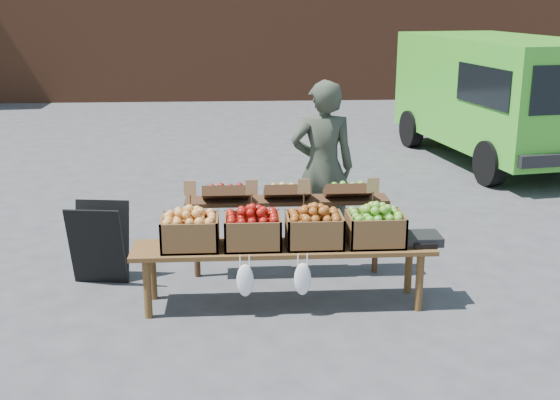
{
  "coord_description": "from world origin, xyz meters",
  "views": [
    {
      "loc": [
        -1.43,
        -5.86,
        2.72
      ],
      "look_at": [
        -1.04,
        0.53,
        0.85
      ],
      "focal_mm": 45.0,
      "sensor_mm": 36.0,
      "label": 1
    }
  ],
  "objects_px": {
    "back_table": "(287,225)",
    "display_bench": "(283,275)",
    "vendor": "(323,168)",
    "crate_green_apples": "(375,229)",
    "delivery_van": "(499,101)",
    "chalkboard_sign": "(99,243)",
    "weighing_scale": "(421,238)",
    "crate_red_apples": "(314,230)",
    "crate_golden_apples": "(190,233)",
    "crate_russet_pears": "(253,231)"
  },
  "relations": [
    {
      "from": "delivery_van",
      "to": "weighing_scale",
      "type": "height_order",
      "value": "delivery_van"
    },
    {
      "from": "delivery_van",
      "to": "crate_green_apples",
      "type": "relative_size",
      "value": 9.25
    },
    {
      "from": "display_bench",
      "to": "weighing_scale",
      "type": "relative_size",
      "value": 7.94
    },
    {
      "from": "chalkboard_sign",
      "to": "crate_red_apples",
      "type": "relative_size",
      "value": 1.62
    },
    {
      "from": "weighing_scale",
      "to": "crate_red_apples",
      "type": "bearing_deg",
      "value": 180.0
    },
    {
      "from": "chalkboard_sign",
      "to": "weighing_scale",
      "type": "distance_m",
      "value": 3.08
    },
    {
      "from": "crate_russet_pears",
      "to": "crate_red_apples",
      "type": "bearing_deg",
      "value": 0.0
    },
    {
      "from": "crate_golden_apples",
      "to": "crate_green_apples",
      "type": "height_order",
      "value": "same"
    },
    {
      "from": "vendor",
      "to": "chalkboard_sign",
      "type": "relative_size",
      "value": 2.34
    },
    {
      "from": "display_bench",
      "to": "crate_red_apples",
      "type": "distance_m",
      "value": 0.51
    },
    {
      "from": "back_table",
      "to": "crate_russet_pears",
      "type": "distance_m",
      "value": 0.83
    },
    {
      "from": "crate_russet_pears",
      "to": "vendor",
      "type": "bearing_deg",
      "value": 60.05
    },
    {
      "from": "weighing_scale",
      "to": "crate_green_apples",
      "type": "bearing_deg",
      "value": 180.0
    },
    {
      "from": "weighing_scale",
      "to": "crate_golden_apples",
      "type": "bearing_deg",
      "value": 180.0
    },
    {
      "from": "back_table",
      "to": "crate_green_apples",
      "type": "distance_m",
      "value": 1.05
    },
    {
      "from": "back_table",
      "to": "crate_golden_apples",
      "type": "xyz_separation_m",
      "value": [
        -0.91,
        -0.72,
        0.19
      ]
    },
    {
      "from": "crate_golden_apples",
      "to": "delivery_van",
      "type": "bearing_deg",
      "value": 49.21
    },
    {
      "from": "vendor",
      "to": "crate_golden_apples",
      "type": "bearing_deg",
      "value": 44.62
    },
    {
      "from": "display_bench",
      "to": "crate_russet_pears",
      "type": "xyz_separation_m",
      "value": [
        -0.27,
        0.0,
        0.42
      ]
    },
    {
      "from": "chalkboard_sign",
      "to": "display_bench",
      "type": "bearing_deg",
      "value": -12.21
    },
    {
      "from": "delivery_van",
      "to": "crate_green_apples",
      "type": "bearing_deg",
      "value": -129.17
    },
    {
      "from": "weighing_scale",
      "to": "back_table",
      "type": "bearing_deg",
      "value": 148.35
    },
    {
      "from": "display_bench",
      "to": "crate_golden_apples",
      "type": "height_order",
      "value": "crate_golden_apples"
    },
    {
      "from": "crate_russet_pears",
      "to": "weighing_scale",
      "type": "height_order",
      "value": "crate_russet_pears"
    },
    {
      "from": "display_bench",
      "to": "crate_russet_pears",
      "type": "distance_m",
      "value": 0.51
    },
    {
      "from": "crate_red_apples",
      "to": "weighing_scale",
      "type": "height_order",
      "value": "crate_red_apples"
    },
    {
      "from": "crate_russet_pears",
      "to": "crate_red_apples",
      "type": "height_order",
      "value": "same"
    },
    {
      "from": "chalkboard_sign",
      "to": "crate_green_apples",
      "type": "relative_size",
      "value": 1.62
    },
    {
      "from": "chalkboard_sign",
      "to": "crate_red_apples",
      "type": "xyz_separation_m",
      "value": [
        2.03,
        -0.63,
        0.31
      ]
    },
    {
      "from": "chalkboard_sign",
      "to": "back_table",
      "type": "xyz_separation_m",
      "value": [
        1.84,
        0.09,
        0.12
      ]
    },
    {
      "from": "chalkboard_sign",
      "to": "weighing_scale",
      "type": "xyz_separation_m",
      "value": [
        3.0,
        -0.63,
        0.21
      ]
    },
    {
      "from": "chalkboard_sign",
      "to": "back_table",
      "type": "relative_size",
      "value": 0.38
    },
    {
      "from": "display_bench",
      "to": "crate_golden_apples",
      "type": "bearing_deg",
      "value": 180.0
    },
    {
      "from": "crate_red_apples",
      "to": "crate_green_apples",
      "type": "relative_size",
      "value": 1.0
    },
    {
      "from": "back_table",
      "to": "display_bench",
      "type": "bearing_deg",
      "value": -96.49
    },
    {
      "from": "vendor",
      "to": "crate_green_apples",
      "type": "xyz_separation_m",
      "value": [
        0.31,
        -1.37,
        -0.23
      ]
    },
    {
      "from": "delivery_van",
      "to": "crate_green_apples",
      "type": "xyz_separation_m",
      "value": [
        -3.17,
        -5.59,
        -0.33
      ]
    },
    {
      "from": "vendor",
      "to": "weighing_scale",
      "type": "height_order",
      "value": "vendor"
    },
    {
      "from": "crate_red_apples",
      "to": "vendor",
      "type": "bearing_deg",
      "value": 80.13
    },
    {
      "from": "vendor",
      "to": "display_bench",
      "type": "relative_size",
      "value": 0.7
    },
    {
      "from": "delivery_van",
      "to": "display_bench",
      "type": "bearing_deg",
      "value": -135.16
    },
    {
      "from": "delivery_van",
      "to": "crate_green_apples",
      "type": "height_order",
      "value": "delivery_van"
    },
    {
      "from": "vendor",
      "to": "display_bench",
      "type": "bearing_deg",
      "value": 68.43
    },
    {
      "from": "delivery_van",
      "to": "vendor",
      "type": "bearing_deg",
      "value": -139.13
    },
    {
      "from": "back_table",
      "to": "crate_golden_apples",
      "type": "bearing_deg",
      "value": -141.56
    },
    {
      "from": "vendor",
      "to": "crate_red_apples",
      "type": "xyz_separation_m",
      "value": [
        -0.24,
        -1.37,
        -0.23
      ]
    },
    {
      "from": "vendor",
      "to": "delivery_van",
      "type": "bearing_deg",
      "value": -130.55
    },
    {
      "from": "delivery_van",
      "to": "crate_red_apples",
      "type": "xyz_separation_m",
      "value": [
        -3.72,
        -5.59,
        -0.33
      ]
    },
    {
      "from": "vendor",
      "to": "chalkboard_sign",
      "type": "xyz_separation_m",
      "value": [
        -2.27,
        -0.73,
        -0.54
      ]
    },
    {
      "from": "display_bench",
      "to": "crate_green_apples",
      "type": "relative_size",
      "value": 5.4
    }
  ]
}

